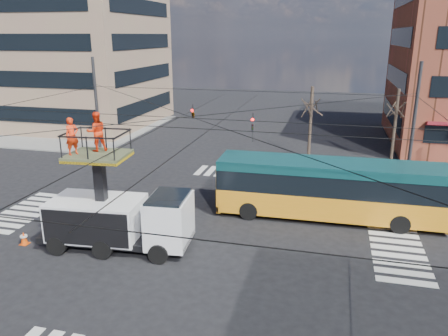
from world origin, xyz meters
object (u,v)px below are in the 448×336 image
Objects in this scene: flagger at (277,202)px; city_bus at (329,188)px; traffic_cone at (24,238)px; utility_truck at (119,206)px; worker_ground at (74,209)px.

city_bus is at bearing 82.54° from flagger.
city_bus is at bearing 25.85° from traffic_cone.
utility_truck is 5.06m from traffic_cone.
city_bus is 6.94× the size of flagger.
traffic_cone is 12.95m from flagger.
worker_ground reaches higher than flagger.
traffic_cone is at bearing -174.34° from utility_truck.
utility_truck is 0.60× the size of city_bus.
worker_ground is 10.77m from flagger.
utility_truck is at bearing -148.71° from city_bus.
utility_truck is at bearing -89.88° from worker_ground.
utility_truck is 11.07m from city_bus.
utility_truck reaches higher than traffic_cone.
flagger is at bearing -44.43° from worker_ground.
traffic_cone is (-4.67, -0.86, -1.75)m from utility_truck.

